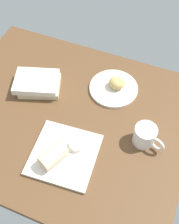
# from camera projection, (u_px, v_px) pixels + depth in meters

# --- Properties ---
(dining_table) EXTENTS (1.10, 0.90, 0.04)m
(dining_table) POSITION_uv_depth(u_px,v_px,m) (66.00, 118.00, 1.29)
(dining_table) COLOR brown
(dining_table) RESTS_ON ground
(round_plate) EXTENTS (0.23, 0.23, 0.01)m
(round_plate) POSITION_uv_depth(u_px,v_px,m) (114.00, 88.00, 1.35)
(round_plate) COLOR silver
(round_plate) RESTS_ON dining_table
(scone_pastry) EXTENTS (0.08, 0.07, 0.05)m
(scone_pastry) POSITION_uv_depth(u_px,v_px,m) (117.00, 83.00, 1.33)
(scone_pastry) COLOR tan
(scone_pastry) RESTS_ON round_plate
(square_plate) EXTENTS (0.28, 0.28, 0.02)m
(square_plate) POSITION_uv_depth(u_px,v_px,m) (64.00, 155.00, 1.15)
(square_plate) COLOR silver
(square_plate) RESTS_ON dining_table
(sauce_cup) EXTENTS (0.06, 0.06, 0.02)m
(sauce_cup) POSITION_uv_depth(u_px,v_px,m) (76.00, 145.00, 1.15)
(sauce_cup) COLOR silver
(sauce_cup) RESTS_ON square_plate
(breakfast_wrap) EXTENTS (0.10, 0.13, 0.07)m
(breakfast_wrap) POSITION_uv_depth(u_px,v_px,m) (53.00, 156.00, 1.10)
(breakfast_wrap) COLOR beige
(breakfast_wrap) RESTS_ON square_plate
(book_stack) EXTENTS (0.24, 0.21, 0.06)m
(book_stack) POSITION_uv_depth(u_px,v_px,m) (38.00, 84.00, 1.34)
(book_stack) COLOR beige
(book_stack) RESTS_ON dining_table
(coffee_mug) EXTENTS (0.14, 0.09, 0.09)m
(coffee_mug) POSITION_uv_depth(u_px,v_px,m) (145.00, 136.00, 1.16)
(coffee_mug) COLOR white
(coffee_mug) RESTS_ON dining_table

